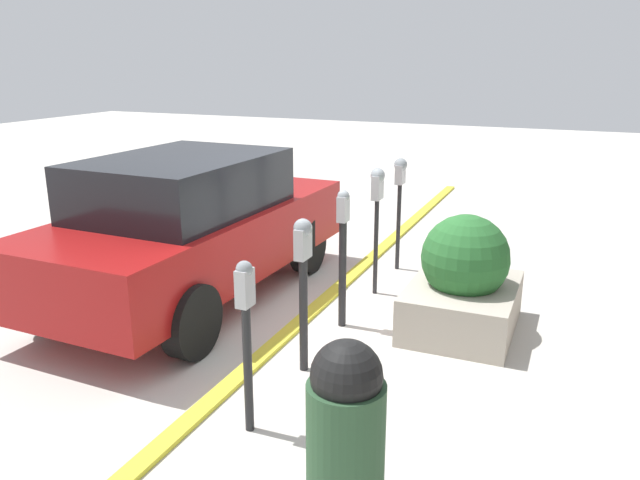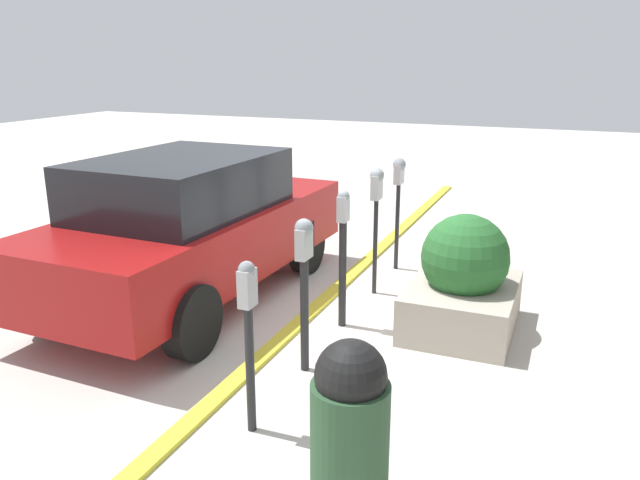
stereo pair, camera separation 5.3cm
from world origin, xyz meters
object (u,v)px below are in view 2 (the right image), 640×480
(parking_meter_nearest, at_px, (248,323))
(parking_meter_fourth, at_px, (376,198))
(parking_meter_middle, at_px, (343,246))
(trash_bin, at_px, (350,427))
(planter_box, at_px, (463,283))
(parking_meter_farthest, at_px, (399,185))
(parking_meter_second, at_px, (304,269))
(parked_car_front, at_px, (191,226))

(parking_meter_nearest, bearing_deg, parking_meter_fourth, 0.42)
(parking_meter_middle, xyz_separation_m, trash_bin, (-2.53, -1.00, -0.30))
(parking_meter_nearest, xyz_separation_m, planter_box, (2.43, -1.10, -0.37))
(parking_meter_middle, bearing_deg, planter_box, -70.56)
(trash_bin, bearing_deg, parking_meter_fourth, 15.43)
(parking_meter_fourth, xyz_separation_m, parking_meter_farthest, (0.95, 0.01, -0.03))
(parking_meter_middle, bearing_deg, trash_bin, -158.43)
(parking_meter_second, height_order, parking_meter_middle, parking_meter_middle)
(parking_meter_middle, bearing_deg, parking_meter_second, -178.29)
(parking_meter_second, bearing_deg, parking_meter_fourth, 0.18)
(parking_meter_farthest, xyz_separation_m, trash_bin, (-4.50, -0.99, -0.56))
(parking_meter_nearest, bearing_deg, planter_box, -24.41)
(parking_meter_nearest, relative_size, planter_box, 0.96)
(parking_meter_farthest, height_order, trash_bin, parking_meter_farthest)
(parking_meter_nearest, relative_size, parked_car_front, 0.31)
(parking_meter_nearest, bearing_deg, parking_meter_middle, 1.30)
(parking_meter_second, bearing_deg, parked_car_front, 60.10)
(parking_meter_fourth, bearing_deg, parked_car_front, 116.95)
(parking_meter_second, xyz_separation_m, parking_meter_fourth, (2.03, 0.01, 0.20))
(planter_box, bearing_deg, parking_meter_middle, 109.44)
(parking_meter_fourth, bearing_deg, parking_meter_farthest, 0.55)
(parking_meter_fourth, relative_size, planter_box, 1.08)
(parking_meter_nearest, distance_m, parking_meter_second, 1.01)
(parking_meter_fourth, bearing_deg, parking_meter_nearest, -179.58)
(parking_meter_middle, distance_m, parking_meter_farthest, 1.98)
(parking_meter_second, height_order, parking_meter_fourth, parking_meter_fourth)
(parking_meter_fourth, height_order, parked_car_front, parked_car_front)
(planter_box, xyz_separation_m, trash_bin, (-2.94, 0.15, 0.07))
(planter_box, distance_m, trash_bin, 2.94)
(parking_meter_nearest, height_order, parking_meter_fourth, parking_meter_fourth)
(parking_meter_nearest, xyz_separation_m, parking_meter_fourth, (3.03, 0.02, 0.28))
(parking_meter_farthest, distance_m, planter_box, 2.03)
(parked_car_front, distance_m, trash_bin, 3.86)
(parking_meter_middle, bearing_deg, parking_meter_fourth, -1.35)
(parking_meter_farthest, distance_m, parked_car_front, 2.67)
(parking_meter_fourth, xyz_separation_m, trash_bin, (-3.54, -0.98, -0.58))
(parking_meter_farthest, relative_size, planter_box, 1.06)
(parking_meter_nearest, relative_size, parking_meter_middle, 0.93)
(parking_meter_middle, height_order, parked_car_front, parked_car_front)
(parking_meter_second, distance_m, trash_bin, 1.84)
(parking_meter_second, height_order, trash_bin, parking_meter_second)
(parking_meter_second, relative_size, parking_meter_fourth, 0.93)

